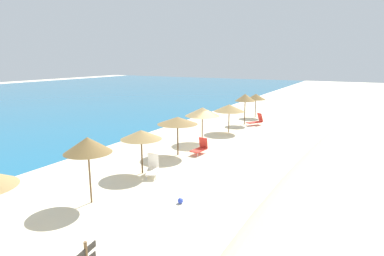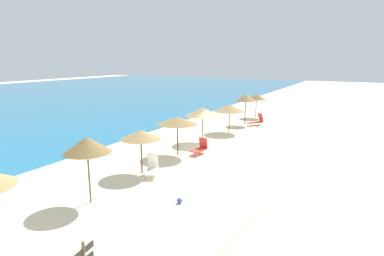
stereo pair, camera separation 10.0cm
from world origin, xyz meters
TOP-DOWN VIEW (x-y plane):
  - ground_plane at (0.00, 0.00)m, footprint 160.00×160.00m
  - dune_ridge at (1.87, -10.43)m, footprint 50.04×11.68m
  - beach_umbrella_1 at (-10.82, 1.09)m, footprint 2.08×2.08m
  - beach_umbrella_2 at (-6.67, 1.40)m, footprint 2.28×2.28m
  - beach_umbrella_3 at (-2.67, 1.47)m, footprint 2.66×2.66m
  - beach_umbrella_4 at (1.13, 1.56)m, footprint 2.62×2.62m
  - beach_umbrella_5 at (5.29, 1.07)m, footprint 2.67×2.67m
  - beach_umbrella_6 at (9.33, 1.06)m, footprint 1.96×1.96m
  - beach_umbrella_7 at (13.64, 1.34)m, footprint 2.13×2.13m
  - lounge_chair_0 at (-6.67, 0.70)m, footprint 1.49×1.16m
  - lounge_chair_1 at (9.49, -0.06)m, footprint 1.72×1.43m
  - lounge_chair_2 at (-1.72, 0.28)m, footprint 1.36×0.76m
  - beach_ball at (-9.01, -2.46)m, footprint 0.25×0.25m

SIDE VIEW (x-z plane):
  - ground_plane at x=0.00m, z-range 0.00..0.00m
  - beach_ball at x=-9.01m, z-range 0.00..0.25m
  - lounge_chair_2 at x=-1.72m, z-range -0.10..0.95m
  - lounge_chair_1 at x=9.49m, z-range -0.15..1.01m
  - lounge_chair_0 at x=-6.67m, z-range -0.12..1.06m
  - dune_ridge at x=1.87m, z-range 0.00..2.14m
  - beach_umbrella_5 at x=5.29m, z-range 0.92..3.39m
  - beach_umbrella_2 at x=-6.67m, z-range 0.98..3.46m
  - beach_umbrella_7 at x=13.64m, z-range 0.98..3.55m
  - beach_umbrella_3 at x=-2.67m, z-range 1.04..3.63m
  - beach_umbrella_4 at x=1.13m, z-range 1.02..3.72m
  - beach_umbrella_6 at x=9.33m, z-range 1.14..4.13m
  - beach_umbrella_1 at x=-10.82m, z-range 1.15..4.16m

